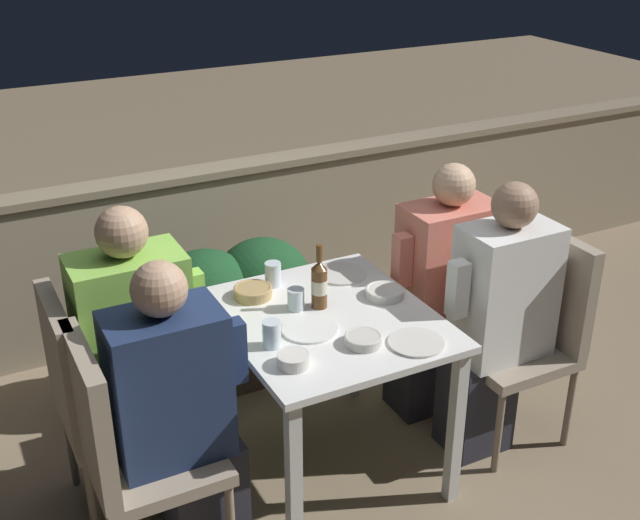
{
  "coord_description": "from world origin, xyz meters",
  "views": [
    {
      "loc": [
        -1.3,
        -2.46,
        2.31
      ],
      "look_at": [
        0.0,
        0.07,
        0.96
      ],
      "focal_mm": 45.0,
      "sensor_mm": 36.0,
      "label": 1
    }
  ],
  "objects_px": {
    "person_navy_jumper": "(181,414)",
    "chair_right_near": "(533,321)",
    "person_coral_top": "(440,291)",
    "person_green_blouse": "(145,359)",
    "chair_left_near": "(123,440)",
    "person_white_polo": "(496,320)",
    "potted_plant": "(434,266)",
    "chair_right_far": "(476,289)",
    "chair_left_far": "(92,390)",
    "beer_bottle": "(319,284)"
  },
  "relations": [
    {
      "from": "person_green_blouse",
      "to": "chair_right_far",
      "type": "xyz_separation_m",
      "value": [
        1.6,
        0.01,
        -0.08
      ]
    },
    {
      "from": "person_navy_jumper",
      "to": "chair_left_far",
      "type": "height_order",
      "value": "person_navy_jumper"
    },
    {
      "from": "person_navy_jumper",
      "to": "person_white_polo",
      "type": "height_order",
      "value": "person_white_polo"
    },
    {
      "from": "chair_right_near",
      "to": "beer_bottle",
      "type": "distance_m",
      "value": 1.0
    },
    {
      "from": "chair_right_near",
      "to": "person_white_polo",
      "type": "relative_size",
      "value": 0.78
    },
    {
      "from": "person_green_blouse",
      "to": "potted_plant",
      "type": "distance_m",
      "value": 1.94
    },
    {
      "from": "person_navy_jumper",
      "to": "person_coral_top",
      "type": "xyz_separation_m",
      "value": [
        1.36,
        0.36,
        0.0
      ]
    },
    {
      "from": "person_green_blouse",
      "to": "person_coral_top",
      "type": "xyz_separation_m",
      "value": [
        1.39,
        0.01,
        -0.03
      ]
    },
    {
      "from": "chair_left_far",
      "to": "chair_right_far",
      "type": "bearing_deg",
      "value": 0.18
    },
    {
      "from": "person_green_blouse",
      "to": "chair_left_far",
      "type": "bearing_deg",
      "value": 180.0
    },
    {
      "from": "person_navy_jumper",
      "to": "person_green_blouse",
      "type": "xyz_separation_m",
      "value": [
        -0.03,
        0.35,
        0.04
      ]
    },
    {
      "from": "chair_left_far",
      "to": "person_green_blouse",
      "type": "height_order",
      "value": "person_green_blouse"
    },
    {
      "from": "chair_left_far",
      "to": "beer_bottle",
      "type": "distance_m",
      "value": 0.97
    },
    {
      "from": "person_coral_top",
      "to": "person_navy_jumper",
      "type": "bearing_deg",
      "value": -165.28
    },
    {
      "from": "beer_bottle",
      "to": "chair_left_near",
      "type": "bearing_deg",
      "value": -164.01
    },
    {
      "from": "chair_left_near",
      "to": "person_navy_jumper",
      "type": "xyz_separation_m",
      "value": [
        0.21,
        0.0,
        0.04
      ]
    },
    {
      "from": "person_navy_jumper",
      "to": "person_green_blouse",
      "type": "relative_size",
      "value": 0.94
    },
    {
      "from": "person_navy_jumper",
      "to": "chair_right_near",
      "type": "bearing_deg",
      "value": -0.04
    },
    {
      "from": "person_white_polo",
      "to": "chair_left_far",
      "type": "bearing_deg",
      "value": 167.81
    },
    {
      "from": "chair_right_near",
      "to": "beer_bottle",
      "type": "height_order",
      "value": "beer_bottle"
    },
    {
      "from": "chair_left_far",
      "to": "potted_plant",
      "type": "xyz_separation_m",
      "value": [
        2.02,
        0.64,
        -0.2
      ]
    },
    {
      "from": "potted_plant",
      "to": "chair_left_far",
      "type": "bearing_deg",
      "value": -162.36
    },
    {
      "from": "person_white_polo",
      "to": "beer_bottle",
      "type": "bearing_deg",
      "value": 160.1
    },
    {
      "from": "person_white_polo",
      "to": "person_coral_top",
      "type": "bearing_deg",
      "value": 95.82
    },
    {
      "from": "person_white_polo",
      "to": "potted_plant",
      "type": "relative_size",
      "value": 2.09
    },
    {
      "from": "beer_bottle",
      "to": "potted_plant",
      "type": "xyz_separation_m",
      "value": [
        1.1,
        0.74,
        -0.48
      ]
    },
    {
      "from": "chair_right_far",
      "to": "potted_plant",
      "type": "bearing_deg",
      "value": 71.48
    },
    {
      "from": "chair_right_far",
      "to": "person_coral_top",
      "type": "bearing_deg",
      "value": 180.0
    },
    {
      "from": "person_white_polo",
      "to": "potted_plant",
      "type": "height_order",
      "value": "person_white_polo"
    },
    {
      "from": "chair_right_near",
      "to": "person_coral_top",
      "type": "xyz_separation_m",
      "value": [
        -0.25,
        0.36,
        0.04
      ]
    },
    {
      "from": "person_green_blouse",
      "to": "beer_bottle",
      "type": "xyz_separation_m",
      "value": [
        0.71,
        -0.09,
        0.21
      ]
    },
    {
      "from": "person_green_blouse",
      "to": "person_coral_top",
      "type": "bearing_deg",
      "value": 0.24
    },
    {
      "from": "person_navy_jumper",
      "to": "person_coral_top",
      "type": "bearing_deg",
      "value": 14.72
    },
    {
      "from": "person_green_blouse",
      "to": "chair_right_near",
      "type": "bearing_deg",
      "value": -12.18
    },
    {
      "from": "beer_bottle",
      "to": "person_coral_top",
      "type": "bearing_deg",
      "value": 8.47
    },
    {
      "from": "chair_right_near",
      "to": "potted_plant",
      "type": "height_order",
      "value": "chair_right_near"
    },
    {
      "from": "person_navy_jumper",
      "to": "beer_bottle",
      "type": "relative_size",
      "value": 4.38
    },
    {
      "from": "person_green_blouse",
      "to": "person_white_polo",
      "type": "distance_m",
      "value": 1.47
    },
    {
      "from": "person_coral_top",
      "to": "chair_right_near",
      "type": "bearing_deg",
      "value": -55.39
    },
    {
      "from": "chair_left_far",
      "to": "potted_plant",
      "type": "distance_m",
      "value": 2.13
    },
    {
      "from": "person_navy_jumper",
      "to": "chair_right_near",
      "type": "height_order",
      "value": "person_navy_jumper"
    },
    {
      "from": "potted_plant",
      "to": "person_white_polo",
      "type": "bearing_deg",
      "value": -111.33
    },
    {
      "from": "chair_right_far",
      "to": "chair_left_near",
      "type": "bearing_deg",
      "value": -168.67
    },
    {
      "from": "chair_left_near",
      "to": "person_green_blouse",
      "type": "xyz_separation_m",
      "value": [
        0.19,
        0.35,
        0.08
      ]
    },
    {
      "from": "beer_bottle",
      "to": "potted_plant",
      "type": "distance_m",
      "value": 1.41
    },
    {
      "from": "chair_left_near",
      "to": "chair_left_far",
      "type": "bearing_deg",
      "value": 93.9
    },
    {
      "from": "chair_left_far",
      "to": "chair_right_near",
      "type": "distance_m",
      "value": 1.88
    },
    {
      "from": "person_green_blouse",
      "to": "beer_bottle",
      "type": "height_order",
      "value": "person_green_blouse"
    },
    {
      "from": "person_green_blouse",
      "to": "potted_plant",
      "type": "height_order",
      "value": "person_green_blouse"
    },
    {
      "from": "chair_right_near",
      "to": "person_navy_jumper",
      "type": "bearing_deg",
      "value": 179.96
    }
  ]
}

